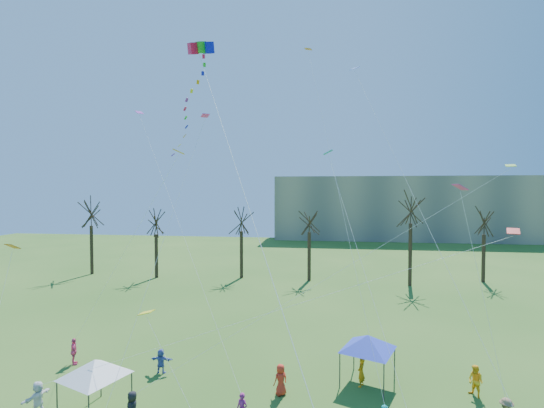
# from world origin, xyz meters

# --- Properties ---
(distant_building) EXTENTS (60.00, 14.00, 15.00)m
(distant_building) POSITION_xyz_m (22.00, 82.00, 7.50)
(distant_building) COLOR gray
(distant_building) RESTS_ON ground
(bare_tree_row) EXTENTS (68.94, 9.08, 11.95)m
(bare_tree_row) POSITION_xyz_m (2.70, 35.61, 7.37)
(bare_tree_row) COLOR black
(bare_tree_row) RESTS_ON ground
(big_box_kite) EXTENTS (5.39, 8.16, 24.60)m
(big_box_kite) POSITION_xyz_m (-4.31, 8.75, 16.60)
(big_box_kite) COLOR red
(big_box_kite) RESTS_ON ground
(canopy_tent_white) EXTENTS (3.61, 3.61, 2.91)m
(canopy_tent_white) POSITION_xyz_m (-8.36, 4.88, 2.46)
(canopy_tent_white) COLOR #3F3F44
(canopy_tent_white) RESTS_ON ground
(canopy_tent_blue) EXTENTS (3.65, 3.65, 2.97)m
(canopy_tent_blue) POSITION_xyz_m (6.02, 10.00, 2.52)
(canopy_tent_blue) COLOR #3F3F44
(canopy_tent_blue) RESTS_ON ground
(small_kites_aloft) EXTENTS (28.75, 20.09, 33.01)m
(small_kites_aloft) POSITION_xyz_m (0.53, 10.66, 13.21)
(small_kites_aloft) COLOR #D65F0B
(small_kites_aloft) RESTS_ON ground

